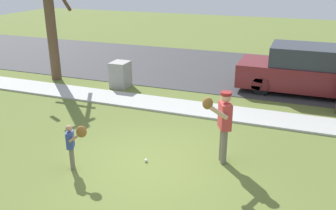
% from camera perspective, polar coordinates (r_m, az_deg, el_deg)
% --- Properties ---
extents(ground_plane, '(48.00, 48.00, 0.00)m').
position_cam_1_polar(ground_plane, '(11.13, 4.06, -0.89)').
color(ground_plane, olive).
extents(sidewalk_strip, '(36.00, 1.20, 0.06)m').
position_cam_1_polar(sidewalk_strip, '(11.21, 4.21, -0.57)').
color(sidewalk_strip, '#B2B2AD').
rests_on(sidewalk_strip, ground).
extents(road_surface, '(36.00, 6.80, 0.02)m').
position_cam_1_polar(road_surface, '(15.85, 9.43, 5.52)').
color(road_surface, '#38383A').
rests_on(road_surface, ground).
extents(person_adult, '(0.61, 0.80, 1.66)m').
position_cam_1_polar(person_adult, '(7.89, 8.65, -2.28)').
color(person_adult, '#6B6656').
rests_on(person_adult, ground).
extents(person_child, '(0.56, 0.34, 1.07)m').
position_cam_1_polar(person_child, '(7.92, -14.68, -5.43)').
color(person_child, '#6B6656').
rests_on(person_child, ground).
extents(baseball, '(0.07, 0.07, 0.07)m').
position_cam_1_polar(baseball, '(8.27, -3.48, -8.70)').
color(baseball, white).
rests_on(baseball, ground).
extents(utility_cabinet, '(0.60, 0.69, 0.94)m').
position_cam_1_polar(utility_cabinet, '(13.33, -7.50, 4.77)').
color(utility_cabinet, gray).
rests_on(utility_cabinet, ground).
extents(street_tree_far, '(1.84, 1.88, 4.71)m').
position_cam_1_polar(street_tree_far, '(14.46, -18.15, 13.48)').
color(street_tree_far, brown).
rests_on(street_tree_far, ground).
extents(parked_suv_maroon, '(4.70, 1.90, 1.63)m').
position_cam_1_polar(parked_suv_maroon, '(13.43, 21.24, 5.07)').
color(parked_suv_maroon, maroon).
rests_on(parked_suv_maroon, road_surface).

